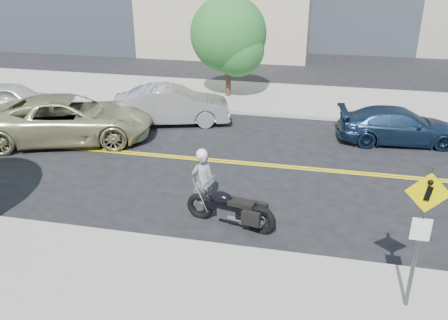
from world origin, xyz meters
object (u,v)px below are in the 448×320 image
motorcycle (230,200)px  suv (69,119)px  pedestrian_sign (421,226)px  parked_car_silver (172,105)px  motorcyclist (202,179)px  parked_car_white (12,99)px  parked_car_blue (399,126)px

motorcycle → suv: (-7.00, 4.59, 0.11)m
pedestrian_sign → motorcycle: size_ratio=1.26×
pedestrian_sign → suv: pedestrian_sign is taller
pedestrian_sign → suv: bearing=147.5°
pedestrian_sign → parked_car_silver: size_ratio=0.64×
motorcyclist → motorcycle: 1.19m
parked_car_white → pedestrian_sign: bearing=-134.2°
motorcyclist → parked_car_white: (-9.95, 6.02, -0.17)m
motorcyclist → parked_car_white: motorcyclist is taller
parked_car_white → parked_car_blue: parked_car_white is taller
parked_car_white → parked_car_silver: (6.98, 0.46, 0.06)m
suv → motorcyclist: bearing=-140.2°
motorcycle → pedestrian_sign: bearing=-18.4°
suv → parked_car_silver: 4.06m
pedestrian_sign → motorcycle: bearing=148.9°
motorcycle → parked_car_blue: bearing=67.7°
parked_car_white → parked_car_blue: (15.76, 0.24, -0.07)m
motorcycle → parked_car_white: motorcycle is taller
motorcycle → suv: 8.37m
pedestrian_sign → parked_car_blue: pedestrian_sign is taller
suv → parked_car_blue: bearing=-96.4°
suv → parked_car_blue: (11.88, 2.39, -0.20)m
motorcyclist → parked_car_white: size_ratio=0.42×
parked_car_silver → parked_car_blue: bearing=-108.0°
parked_car_white → parked_car_silver: bearing=-98.7°
motorcyclist → parked_car_white: 11.63m
motorcycle → parked_car_silver: 8.20m
pedestrian_sign → parked_car_blue: (0.86, 9.41, -1.32)m
pedestrian_sign → suv: size_ratio=0.50×
parked_car_silver → parked_car_blue: size_ratio=1.06×
suv → parked_car_white: suv is taller
motorcyclist → suv: (-6.07, 3.86, -0.04)m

